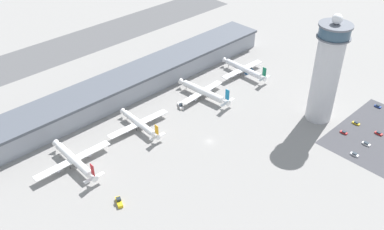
{
  "coord_description": "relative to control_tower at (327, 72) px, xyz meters",
  "views": [
    {
      "loc": [
        -134.02,
        -125.18,
        143.33
      ],
      "look_at": [
        0.75,
        14.64,
        9.93
      ],
      "focal_mm": 40.0,
      "sensor_mm": 36.0,
      "label": 1
    }
  ],
  "objects": [
    {
      "name": "car_blue_compact",
      "position": [
        -16.24,
        -32.53,
        -29.88
      ],
      "size": [
        1.96,
        4.36,
        1.47
      ],
      "color": "black",
      "rests_on": "ground"
    },
    {
      "name": "airplane_gate_alpha",
      "position": [
        -125.6,
        60.8,
        -26.15
      ],
      "size": [
        41.54,
        38.3,
        12.47
      ],
      "color": "white",
      "rests_on": "ground"
    },
    {
      "name": "car_silver_sedan",
      "position": [
        10.29,
        -32.6,
        -29.89
      ],
      "size": [
        1.97,
        4.31,
        1.46
      ],
      "color": "black",
      "rests_on": "ground"
    },
    {
      "name": "car_navy_sedan",
      "position": [
        -3.49,
        -32.35,
        -29.9
      ],
      "size": [
        1.84,
        4.49,
        1.42
      ],
      "color": "black",
      "rests_on": "ground"
    },
    {
      "name": "service_truck_fuel",
      "position": [
        -50.5,
        63.97,
        -29.55
      ],
      "size": [
        5.37,
        7.24,
        2.61
      ],
      "color": "black",
      "rests_on": "ground"
    },
    {
      "name": "ground_plane",
      "position": [
        -62.23,
        27.91,
        -30.45
      ],
      "size": [
        1000.0,
        1000.0,
        0.0
      ],
      "primitive_type": "plane",
      "color": "gray"
    },
    {
      "name": "airplane_gate_bravo",
      "position": [
        -82.4,
        63.39,
        -26.67
      ],
      "size": [
        39.03,
        34.81,
        11.15
      ],
      "color": "white",
      "rests_on": "ground"
    },
    {
      "name": "runway_strip",
      "position": [
        -62.23,
        185.88,
        -30.45
      ],
      "size": [
        330.98,
        44.0,
        0.01
      ],
      "primitive_type": "cube",
      "color": "#515154",
      "rests_on": "ground"
    },
    {
      "name": "airplane_gate_delta",
      "position": [
        7.9,
        63.9,
        -26.08
      ],
      "size": [
        36.19,
        37.8,
        12.32
      ],
      "color": "white",
      "rests_on": "ground"
    },
    {
      "name": "control_tower",
      "position": [
        0.0,
        0.0,
        0.0
      ],
      "size": [
        17.88,
        17.88,
        63.6
      ],
      "color": "#BCBCC1",
      "rests_on": "ground"
    },
    {
      "name": "service_truck_baggage",
      "position": [
        -124.69,
        24.77,
        -29.48
      ],
      "size": [
        4.51,
        6.74,
        2.81
      ],
      "color": "black",
      "rests_on": "ground"
    },
    {
      "name": "parking_lot_surface",
      "position": [
        9.86,
        -32.33,
        -30.45
      ],
      "size": [
        64.0,
        40.0,
        0.01
      ],
      "primitive_type": "cube",
      "color": "#424247",
      "rests_on": "ground"
    },
    {
      "name": "service_truck_catering",
      "position": [
        13.13,
        63.05,
        -29.39
      ],
      "size": [
        7.18,
        2.58,
        3.04
      ],
      "color": "black",
      "rests_on": "ground"
    },
    {
      "name": "airplane_gate_charlie",
      "position": [
        -32.79,
        62.16,
        -26.28
      ],
      "size": [
        34.98,
        40.21,
        13.15
      ],
      "color": "white",
      "rests_on": "ground"
    },
    {
      "name": "car_red_hatchback",
      "position": [
        10.1,
        -19.06,
        -29.9
      ],
      "size": [
        1.84,
        4.43,
        1.43
      ],
      "color": "black",
      "rests_on": "ground"
    },
    {
      "name": "terminal_building",
      "position": [
        -62.23,
        97.91,
        -23.41
      ],
      "size": [
        220.65,
        25.0,
        13.9
      ],
      "color": "#9399A3",
      "rests_on": "ground"
    },
    {
      "name": "car_green_van",
      "position": [
        -2.93,
        -18.72,
        -29.92
      ],
      "size": [
        1.98,
        4.12,
        1.39
      ],
      "color": "black",
      "rests_on": "ground"
    },
    {
      "name": "car_grey_coupe",
      "position": [
        36.02,
        -19.39,
        -29.87
      ],
      "size": [
        1.87,
        4.06,
        1.5
      ],
      "color": "black",
      "rests_on": "ground"
    }
  ]
}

